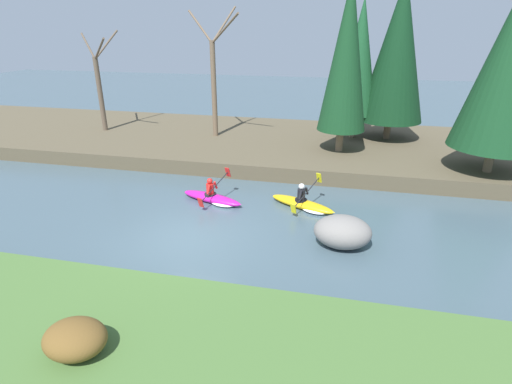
# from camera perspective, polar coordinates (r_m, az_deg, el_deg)

# --- Properties ---
(ground_plane) EXTENTS (90.00, 90.00, 0.00)m
(ground_plane) POSITION_cam_1_polar(r_m,az_deg,el_deg) (13.55, -9.36, -6.59)
(ground_plane) COLOR #425660
(riverbank_far) EXTENTS (44.00, 9.91, 0.70)m
(riverbank_far) POSITION_cam_1_polar(r_m,az_deg,el_deg) (22.86, 0.32, 7.01)
(riverbank_far) COLOR brown
(riverbank_far) RESTS_ON ground
(conifer_tree_far_left) EXTENTS (2.33, 2.33, 8.16)m
(conifer_tree_far_left) POSITION_cam_1_polar(r_m,az_deg,el_deg) (19.88, 12.82, 18.61)
(conifer_tree_far_left) COLOR #7A664C
(conifer_tree_far_left) RESTS_ON riverbank_far
(conifer_tree_left) EXTENTS (2.29, 2.29, 7.23)m
(conifer_tree_left) POSITION_cam_1_polar(r_m,az_deg,el_deg) (22.77, 14.55, 18.04)
(conifer_tree_left) COLOR #7A664C
(conifer_tree_left) RESTS_ON riverbank_far
(conifer_tree_mid_left) EXTENTS (3.40, 3.40, 8.26)m
(conifer_tree_mid_left) POSITION_cam_1_polar(r_m,az_deg,el_deg) (22.97, 19.55, 18.50)
(conifer_tree_mid_left) COLOR brown
(conifer_tree_mid_left) RESTS_ON riverbank_far
(bare_tree_upstream) EXTENTS (3.11, 3.07, 5.60)m
(bare_tree_upstream) POSITION_cam_1_polar(r_m,az_deg,el_deg) (25.58, -21.41, 14.04)
(bare_tree_upstream) COLOR brown
(bare_tree_upstream) RESTS_ON riverbank_far
(bare_tree_mid_upstream) EXTENTS (3.75, 3.71, 6.82)m
(bare_tree_mid_upstream) POSITION_cam_1_polar(r_m,az_deg,el_deg) (22.70, -5.97, 15.95)
(bare_tree_mid_upstream) COLOR brown
(bare_tree_mid_upstream) RESTS_ON riverbank_far
(shrub_clump_second) EXTENTS (1.29, 1.07, 0.70)m
(shrub_clump_second) POSITION_cam_1_polar(r_m,az_deg,el_deg) (9.13, -24.43, -18.55)
(shrub_clump_second) COLOR brown
(shrub_clump_second) RESTS_ON riverbank_near
(kayaker_lead) EXTENTS (2.71, 1.97, 1.20)m
(kayaker_lead) POSITION_cam_1_polar(r_m,az_deg,el_deg) (15.49, 6.96, -1.71)
(kayaker_lead) COLOR yellow
(kayaker_lead) RESTS_ON ground
(kayaker_middle) EXTENTS (2.76, 2.03, 1.20)m
(kayaker_middle) POSITION_cam_1_polar(r_m,az_deg,el_deg) (15.99, -6.03, -0.85)
(kayaker_middle) COLOR #C61999
(kayaker_middle) RESTS_ON ground
(boulder_midstream) EXTENTS (1.82, 1.43, 1.03)m
(boulder_midstream) POSITION_cam_1_polar(r_m,az_deg,el_deg) (13.01, 12.26, -5.57)
(boulder_midstream) COLOR gray
(boulder_midstream) RESTS_ON ground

